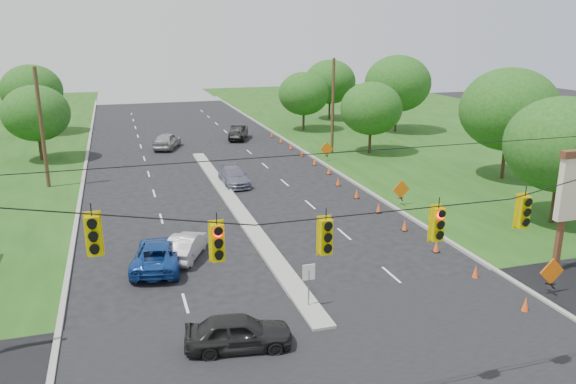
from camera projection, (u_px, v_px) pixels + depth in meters
name	position (u px, v px, depth m)	size (l,w,h in m)	color
curb_left	(83.00, 185.00, 43.25)	(0.25, 110.00, 0.16)	gray
curb_right	(327.00, 167.00, 48.99)	(0.25, 110.00, 0.16)	gray
median	(235.00, 207.00, 37.86)	(1.00, 34.00, 0.18)	gray
median_sign	(309.00, 277.00, 23.69)	(0.55, 0.06, 2.05)	gray
signal_span	(388.00, 265.00, 16.28)	(25.60, 0.32, 9.00)	#422D1C
utility_pole_far_left	(42.00, 129.00, 41.32)	(0.28, 0.28, 9.00)	#422D1C
utility_pole_far_right	(333.00, 107.00, 53.00)	(0.28, 0.28, 9.00)	#422D1C
cone_0	(525.00, 304.00, 23.72)	(0.32, 0.32, 0.70)	#F9571B
cone_1	(476.00, 272.00, 26.93)	(0.32, 0.32, 0.70)	#F9571B
cone_2	(436.00, 246.00, 30.14)	(0.32, 0.32, 0.70)	#F9571B
cone_3	(405.00, 225.00, 33.35)	(0.32, 0.32, 0.70)	#F9571B
cone_4	(379.00, 208.00, 36.56)	(0.32, 0.32, 0.70)	#F9571B
cone_5	(357.00, 193.00, 39.77)	(0.32, 0.32, 0.70)	#F9571B
cone_6	(338.00, 181.00, 42.98)	(0.32, 0.32, 0.70)	#F9571B
cone_7	(329.00, 170.00, 46.36)	(0.32, 0.32, 0.70)	#F9571B
cone_8	(315.00, 161.00, 49.57)	(0.32, 0.32, 0.70)	#F9571B
cone_9	(302.00, 153.00, 52.79)	(0.32, 0.32, 0.70)	#F9571B
cone_10	(291.00, 146.00, 56.00)	(0.32, 0.32, 0.70)	#F9571B
cone_11	(281.00, 140.00, 59.21)	(0.32, 0.32, 0.70)	#F9571B
cone_12	(272.00, 134.00, 62.42)	(0.32, 0.32, 0.70)	#F9571B
work_sign_0	(552.00, 273.00, 25.03)	(1.27, 0.58, 1.37)	black
work_sign_1	(401.00, 190.00, 37.87)	(1.27, 0.58, 1.37)	black
work_sign_2	(327.00, 150.00, 50.72)	(1.27, 0.58, 1.37)	black
tree_5	(36.00, 113.00, 50.11)	(5.88, 5.88, 6.86)	black
tree_6	(32.00, 90.00, 63.13)	(6.72, 6.72, 7.84)	black
tree_7	(562.00, 145.00, 33.34)	(6.72, 6.72, 7.84)	black
tree_8	(509.00, 109.00, 43.47)	(7.56, 7.56, 8.82)	black
tree_9	(371.00, 109.00, 53.12)	(5.88, 5.88, 6.86)	black
tree_10	(398.00, 84.00, 64.23)	(7.56, 7.56, 8.82)	black
tree_11	(330.00, 82.00, 73.35)	(6.72, 6.72, 7.84)	black
tree_12	(304.00, 94.00, 65.40)	(5.88, 5.88, 6.86)	black
black_sedan	(238.00, 332.00, 20.89)	(1.61, 4.01, 1.37)	black
white_sedan	(186.00, 246.00, 29.38)	(1.37, 3.94, 1.30)	#BCAFB2
blue_pickup	(159.00, 254.00, 28.17)	(2.32, 5.03, 1.40)	navy
silver_car_far	(234.00, 176.00, 43.19)	(1.84, 4.54, 1.32)	slate
silver_car_oncoming	(167.00, 141.00, 56.28)	(1.91, 4.74, 1.61)	gray
dark_car_receding	(238.00, 133.00, 60.96)	(1.59, 4.56, 1.50)	black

